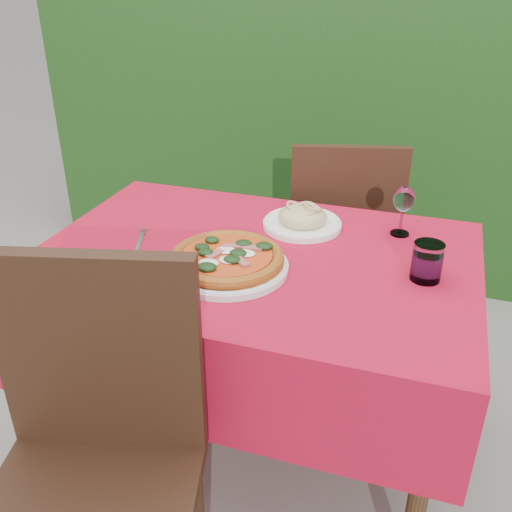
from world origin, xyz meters
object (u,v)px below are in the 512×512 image
(chair_near, at_px, (94,453))
(pasta_plate, at_px, (302,220))
(pizza_plate, at_px, (227,261))
(water_glass, at_px, (427,263))
(wine_glass, at_px, (404,201))
(fork, at_px, (139,242))
(chair_far, at_px, (342,235))

(chair_near, bearing_deg, pasta_plate, 61.03)
(pizza_plate, distance_m, pasta_plate, 0.36)
(water_glass, height_order, wine_glass, wine_glass)
(pizza_plate, bearing_deg, wine_glass, 41.90)
(wine_glass, bearing_deg, fork, -157.14)
(chair_near, relative_size, pizza_plate, 2.95)
(chair_near, bearing_deg, chair_far, 63.17)
(pasta_plate, relative_size, wine_glass, 1.57)
(chair_near, height_order, water_glass, chair_near)
(pizza_plate, bearing_deg, chair_near, -100.77)
(chair_far, height_order, fork, chair_far)
(chair_near, height_order, pasta_plate, chair_near)
(chair_far, xyz_separation_m, fork, (-0.50, -0.71, 0.22))
(chair_far, xyz_separation_m, wine_glass, (0.24, -0.40, 0.33))
(chair_near, height_order, pizza_plate, chair_near)
(pizza_plate, bearing_deg, pasta_plate, 69.76)
(chair_far, distance_m, fork, 0.89)
(pizza_plate, bearing_deg, fork, 166.87)
(chair_far, xyz_separation_m, pizza_plate, (-0.19, -0.78, 0.25))
(pizza_plate, distance_m, water_glass, 0.53)
(water_glass, bearing_deg, pasta_plate, 150.55)
(chair_near, xyz_separation_m, pizza_plate, (0.10, 0.54, 0.21))
(water_glass, bearing_deg, pizza_plate, -167.09)
(water_glass, distance_m, fork, 0.83)
(fork, bearing_deg, pizza_plate, -33.31)
(chair_near, bearing_deg, water_glass, 32.35)
(pizza_plate, height_order, wine_glass, wine_glass)
(wine_glass, height_order, fork, wine_glass)
(chair_near, distance_m, pasta_plate, 0.93)
(chair_far, relative_size, fork, 5.34)
(chair_near, distance_m, pizza_plate, 0.59)
(chair_far, xyz_separation_m, water_glass, (0.33, -0.66, 0.27))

